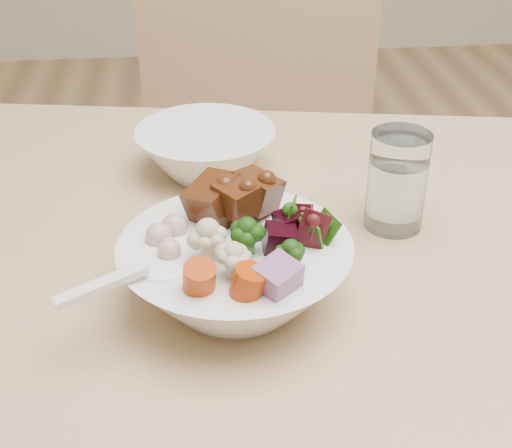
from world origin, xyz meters
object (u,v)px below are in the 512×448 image
object	(u,v)px
chair_far	(254,186)
water_glass	(397,185)
food_bowl	(237,268)
dining_table	(490,397)
side_bowl	(206,151)

from	to	relation	value
chair_far	water_glass	distance (m)	0.61
food_bowl	water_glass	distance (m)	0.21
chair_far	water_glass	world-z (taller)	chair_far
dining_table	water_glass	world-z (taller)	water_glass
chair_far	water_glass	size ratio (longest dim) A/B	9.13
dining_table	food_bowl	world-z (taller)	food_bowl
water_glass	side_bowl	distance (m)	0.24
food_bowl	side_bowl	world-z (taller)	food_bowl
dining_table	food_bowl	xyz separation A→B (m)	(-0.22, 0.07, 0.11)
side_bowl	dining_table	bearing A→B (deg)	-52.91
water_glass	side_bowl	xyz separation A→B (m)	(-0.19, 0.14, -0.02)
water_glass	side_bowl	world-z (taller)	water_glass
food_bowl	water_glass	size ratio (longest dim) A/B	1.96
food_bowl	water_glass	bearing A→B (deg)	32.68
dining_table	side_bowl	bearing A→B (deg)	137.09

